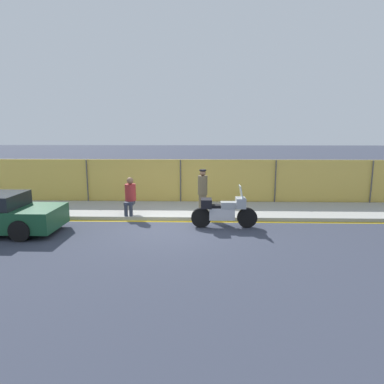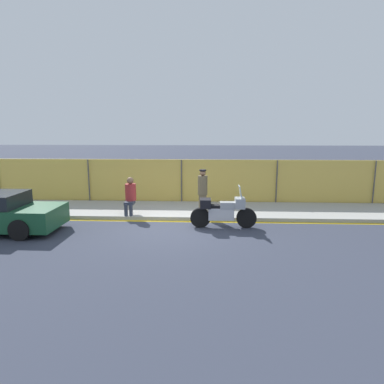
% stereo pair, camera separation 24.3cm
% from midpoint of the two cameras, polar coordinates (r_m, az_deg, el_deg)
% --- Properties ---
extents(ground_plane, '(120.00, 120.00, 0.00)m').
position_cam_midpoint_polar(ground_plane, '(11.49, -2.60, -6.19)').
color(ground_plane, '#333847').
extents(sidewalk, '(30.69, 2.79, 0.14)m').
position_cam_midpoint_polar(sidewalk, '(13.82, -1.67, -3.03)').
color(sidewalk, '#9E9E99').
rests_on(sidewalk, ground_plane).
extents(curb_paint_stripe, '(30.69, 0.18, 0.01)m').
position_cam_midpoint_polar(curb_paint_stripe, '(12.40, -2.19, -4.92)').
color(curb_paint_stripe, gold).
rests_on(curb_paint_stripe, ground_plane).
extents(storefront_fence, '(29.15, 0.17, 1.98)m').
position_cam_midpoint_polar(storefront_fence, '(15.09, -1.26, 1.69)').
color(storefront_fence, gold).
rests_on(storefront_fence, ground_plane).
extents(motorcycle, '(2.23, 0.52, 1.44)m').
position_cam_midpoint_polar(motorcycle, '(11.57, 5.76, -3.14)').
color(motorcycle, black).
rests_on(motorcycle, ground_plane).
extents(officer_standing, '(0.36, 0.36, 1.66)m').
position_cam_midpoint_polar(officer_standing, '(12.89, 2.32, 0.17)').
color(officer_standing, brown).
rests_on(officer_standing, sidewalk).
extents(person_seated_on_curb, '(0.41, 0.71, 1.38)m').
position_cam_midpoint_polar(person_seated_on_curb, '(13.02, -9.73, -0.28)').
color(person_seated_on_curb, '#2D3342').
rests_on(person_seated_on_curb, sidewalk).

